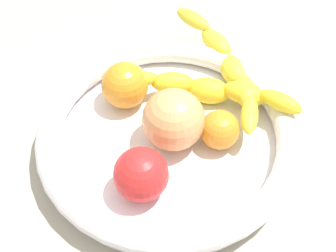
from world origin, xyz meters
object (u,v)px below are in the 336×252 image
object	(u,v)px
banana_draped_right	(228,67)
tomato_red	(141,174)
orange_front	(125,85)
banana_draped_left	(208,90)
orange_mid_left	(220,130)
fruit_bowl	(168,137)
peach_blush	(172,117)

from	to	relation	value
banana_draped_right	tomato_red	world-z (taller)	tomato_red
orange_front	tomato_red	xyz separation A→B (cm)	(-2.40, -14.32, 0.11)
banana_draped_left	orange_front	xyz separation A→B (cm)	(-10.23, 4.14, 0.42)
orange_front	orange_mid_left	xyz separation A→B (cm)	(9.05, -10.85, -0.62)
orange_front	orange_mid_left	bearing A→B (deg)	-50.19
orange_front	fruit_bowl	bearing A→B (deg)	-70.22
tomato_red	fruit_bowl	bearing A→B (deg)	47.30
banana_draped_right	orange_front	distance (cm)	14.58
peach_blush	orange_front	bearing A→B (deg)	115.20
banana_draped_left	orange_mid_left	size ratio (longest dim) A/B	4.34
banana_draped_right	orange_front	xyz separation A→B (cm)	(-14.53, 1.15, 0.37)
fruit_bowl	orange_mid_left	bearing A→B (deg)	-21.97
banana_draped_left	tomato_red	distance (cm)	16.23
tomato_red	peach_blush	world-z (taller)	peach_blush
banana_draped_left	peach_blush	bearing A→B (deg)	-149.35
fruit_bowl	banana_draped_left	world-z (taller)	banana_draped_left
fruit_bowl	orange_mid_left	size ratio (longest dim) A/B	6.61
tomato_red	peach_blush	size ratio (longest dim) A/B	0.83
orange_mid_left	peach_blush	distance (cm)	6.18
banana_draped_left	fruit_bowl	bearing A→B (deg)	-149.24
orange_front	orange_mid_left	world-z (taller)	orange_front
fruit_bowl	tomato_red	bearing A→B (deg)	-132.70
fruit_bowl	orange_front	world-z (taller)	orange_front
fruit_bowl	banana_draped_left	bearing A→B (deg)	30.76
fruit_bowl	orange_front	size ratio (longest dim) A/B	5.31
orange_front	peach_blush	xyz separation A→B (cm)	(3.75, -7.98, 0.79)
orange_mid_left	banana_draped_right	bearing A→B (deg)	60.52
banana_draped_right	peach_blush	world-z (taller)	peach_blush
orange_front	banana_draped_right	bearing A→B (deg)	-4.54
orange_mid_left	peach_blush	size ratio (longest dim) A/B	0.64
fruit_bowl	peach_blush	distance (cm)	3.29
fruit_bowl	peach_blush	size ratio (longest dim) A/B	4.24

